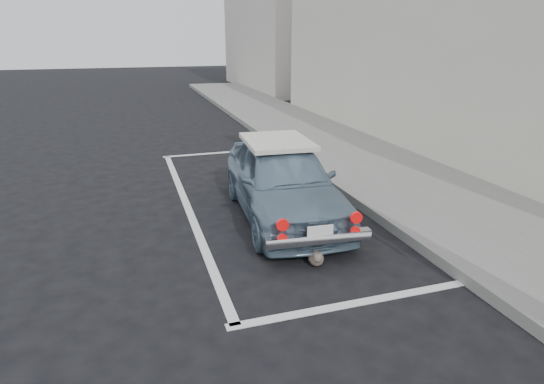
% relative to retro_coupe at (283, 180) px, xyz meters
% --- Properties ---
extents(ground, '(80.00, 80.00, 0.00)m').
position_rel_retro_coupe_xyz_m(ground, '(-0.50, -2.13, -0.61)').
color(ground, black).
rests_on(ground, ground).
extents(sidewalk, '(2.80, 40.00, 0.15)m').
position_rel_retro_coupe_xyz_m(sidewalk, '(2.70, -0.13, -0.54)').
color(sidewalk, slate).
rests_on(sidewalk, ground).
extents(building_far, '(3.50, 10.00, 8.00)m').
position_rel_retro_coupe_xyz_m(building_far, '(5.85, 17.87, 3.39)').
color(building_far, beige).
rests_on(building_far, ground).
extents(pline_rear, '(3.00, 0.12, 0.01)m').
position_rel_retro_coupe_xyz_m(pline_rear, '(0.00, -2.63, -0.61)').
color(pline_rear, silver).
rests_on(pline_rear, ground).
extents(pline_front, '(3.00, 0.12, 0.01)m').
position_rel_retro_coupe_xyz_m(pline_front, '(0.00, 4.37, -0.61)').
color(pline_front, silver).
rests_on(pline_front, ground).
extents(pline_side, '(0.12, 7.00, 0.01)m').
position_rel_retro_coupe_xyz_m(pline_side, '(-1.40, 0.87, -0.61)').
color(pline_side, silver).
rests_on(pline_side, ground).
extents(retro_coupe, '(1.67, 3.64, 1.21)m').
position_rel_retro_coupe_xyz_m(retro_coupe, '(0.00, 0.00, 0.00)').
color(retro_coupe, slate).
rests_on(retro_coupe, ground).
extents(cat, '(0.26, 0.43, 0.24)m').
position_rel_retro_coupe_xyz_m(cat, '(-0.13, -1.69, -0.50)').
color(cat, brown).
rests_on(cat, ground).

